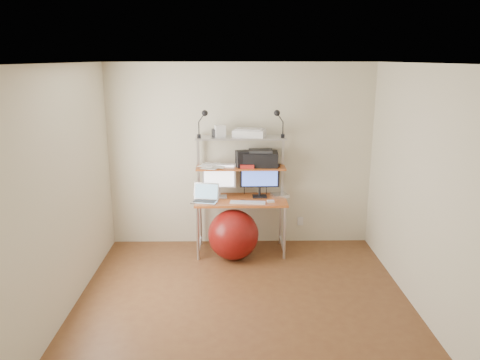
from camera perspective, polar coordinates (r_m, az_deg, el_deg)
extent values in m
plane|color=brown|center=(5.15, 0.41, -14.99)|extent=(3.60, 3.60, 0.00)
plane|color=silver|center=(4.47, 0.47, 14.05)|extent=(3.60, 3.60, 0.00)
plane|color=beige|center=(6.41, 0.06, 2.98)|extent=(3.60, 0.00, 3.60)
plane|color=beige|center=(2.97, 1.29, -11.21)|extent=(3.60, 0.00, 3.60)
plane|color=beige|center=(4.95, -20.86, -1.51)|extent=(0.00, 3.60, 3.60)
plane|color=beige|center=(5.03, 21.39, -1.31)|extent=(0.00, 3.60, 3.60)
cube|color=#C96427|center=(6.19, 0.11, -2.47)|extent=(1.20, 0.60, 0.03)
cylinder|color=#B9B8BE|center=(6.08, -5.16, -6.54)|extent=(0.04, 0.04, 0.71)
cylinder|color=#B9B8BE|center=(6.57, -4.84, -4.90)|extent=(0.04, 0.04, 0.71)
cylinder|color=#B9B8BE|center=(6.10, 5.46, -6.47)|extent=(0.04, 0.04, 0.71)
cylinder|color=#B9B8BE|center=(6.58, 4.97, -4.85)|extent=(0.04, 0.04, 0.71)
cube|color=#B9B8BE|center=(6.35, -5.08, 1.88)|extent=(0.03, 0.04, 0.84)
cube|color=#B9B8BE|center=(6.37, 5.21, 1.92)|extent=(0.03, 0.04, 0.84)
cube|color=#C96427|center=(6.21, 0.09, 1.55)|extent=(1.18, 0.34, 0.02)
cube|color=#B9B8BE|center=(6.13, 0.09, 5.20)|extent=(1.18, 0.34, 0.02)
cube|color=silver|center=(6.72, 7.35, -5.01)|extent=(0.08, 0.01, 0.12)
cube|color=silver|center=(6.27, -2.54, -2.05)|extent=(0.20, 0.16, 0.01)
cylinder|color=silver|center=(6.27, -2.54, -1.45)|extent=(0.03, 0.03, 0.11)
cube|color=silver|center=(6.21, -2.56, 0.51)|extent=(0.44, 0.05, 0.33)
plane|color=white|center=(6.19, -2.57, 0.47)|extent=(0.40, 0.01, 0.40)
cube|color=black|center=(6.28, 2.40, -2.01)|extent=(0.19, 0.15, 0.01)
cylinder|color=black|center=(6.28, 2.40, -1.38)|extent=(0.03, 0.03, 0.12)
cube|color=black|center=(6.22, 2.42, 0.53)|extent=(0.53, 0.04, 0.32)
plane|color=blue|center=(6.21, 2.43, 0.49)|extent=(0.48, 0.01, 0.48)
cube|color=silver|center=(6.07, -4.32, -2.63)|extent=(0.37, 0.30, 0.02)
cube|color=#2C2D2F|center=(6.07, -4.32, -2.54)|extent=(0.30, 0.20, 0.00)
cube|color=silver|center=(6.14, -4.05, -1.30)|extent=(0.34, 0.14, 0.22)
plane|color=#6E9BB7|center=(6.14, -4.05, -1.30)|extent=(0.31, 0.14, 0.29)
cube|color=silver|center=(6.02, 0.95, -2.75)|extent=(0.47, 0.18, 0.01)
cube|color=silver|center=(6.06, 3.76, -2.61)|extent=(0.10, 0.07, 0.03)
cube|color=silver|center=(6.31, 4.86, -1.86)|extent=(0.25, 0.25, 0.04)
cube|color=black|center=(6.07, 0.39, -2.62)|extent=(0.09, 0.13, 0.01)
cube|color=black|center=(6.23, 2.49, 2.58)|extent=(0.47, 0.34, 0.19)
cube|color=#2C2D2F|center=(6.21, 2.50, 3.56)|extent=(0.32, 0.24, 0.03)
cube|color=black|center=(6.15, 0.23, 2.59)|extent=(0.18, 0.18, 0.22)
cube|color=red|center=(6.12, 0.86, 1.70)|extent=(0.18, 0.13, 0.05)
cube|color=silver|center=(6.13, 1.15, 5.73)|extent=(0.46, 0.35, 0.09)
cube|color=silver|center=(6.12, 1.15, 6.23)|extent=(0.38, 0.28, 0.02)
cube|color=silver|center=(6.11, -2.45, 5.98)|extent=(0.15, 0.14, 0.15)
cube|color=#2C2D2F|center=(6.15, -3.00, 5.77)|extent=(0.11, 0.11, 0.10)
cube|color=black|center=(6.07, -5.02, 5.36)|extent=(0.04, 0.05, 0.04)
cylinder|color=black|center=(6.05, -5.04, 6.31)|extent=(0.01, 0.01, 0.16)
sphere|color=black|center=(6.01, -4.31, 8.14)|extent=(0.08, 0.08, 0.08)
cube|color=black|center=(6.08, 5.23, 5.38)|extent=(0.04, 0.05, 0.04)
cylinder|color=black|center=(6.06, 5.25, 6.32)|extent=(0.01, 0.01, 0.16)
sphere|color=black|center=(6.02, 4.53, 8.15)|extent=(0.08, 0.08, 0.08)
sphere|color=maroon|center=(6.10, -0.82, -6.68)|extent=(0.66, 0.66, 0.66)
cube|color=white|center=(6.23, -3.59, 1.69)|extent=(0.30, 0.34, 0.00)
cube|color=white|center=(6.16, -3.48, 1.59)|extent=(0.30, 0.34, 0.00)
cube|color=white|center=(6.24, -3.24, 1.83)|extent=(0.24, 0.30, 0.00)
cube|color=white|center=(6.18, -2.78, 1.75)|extent=(0.25, 0.31, 0.00)
cube|color=white|center=(6.20, -3.45, 1.83)|extent=(0.28, 0.33, 0.00)
cube|color=white|center=(6.19, -3.81, 1.84)|extent=(0.30, 0.34, 0.00)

